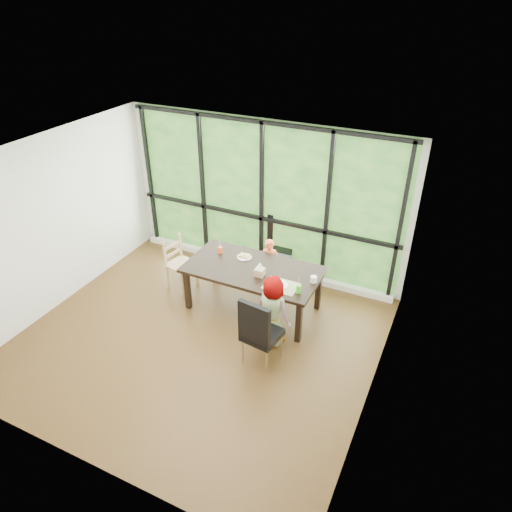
# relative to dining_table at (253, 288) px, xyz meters

# --- Properties ---
(ground) EXTENTS (5.00, 5.00, 0.00)m
(ground) POSITION_rel_dining_table_xyz_m (-0.39, -1.04, -0.38)
(ground) COLOR black
(ground) RESTS_ON ground
(back_wall) EXTENTS (5.00, 0.00, 5.00)m
(back_wall) POSITION_rel_dining_table_xyz_m (-0.39, 1.21, 0.98)
(back_wall) COLOR silver
(back_wall) RESTS_ON ground
(foliage_backdrop) EXTENTS (4.80, 0.02, 2.65)m
(foliage_backdrop) POSITION_rel_dining_table_xyz_m (-0.39, 1.19, 0.98)
(foliage_backdrop) COLOR #204A1D
(foliage_backdrop) RESTS_ON back_wall
(window_mullions) EXTENTS (4.80, 0.06, 2.65)m
(window_mullions) POSITION_rel_dining_table_xyz_m (-0.39, 1.15, 0.98)
(window_mullions) COLOR black
(window_mullions) RESTS_ON back_wall
(window_sill) EXTENTS (4.80, 0.12, 0.10)m
(window_sill) POSITION_rel_dining_table_xyz_m (-0.39, 1.11, -0.33)
(window_sill) COLOR silver
(window_sill) RESTS_ON ground
(dining_table) EXTENTS (2.12, 1.18, 0.75)m
(dining_table) POSITION_rel_dining_table_xyz_m (0.00, 0.00, 0.00)
(dining_table) COLOR black
(dining_table) RESTS_ON ground
(chair_window_leather) EXTENTS (0.58, 0.58, 1.08)m
(chair_window_leather) POSITION_rel_dining_table_xyz_m (-0.02, 1.08, 0.17)
(chair_window_leather) COLOR black
(chair_window_leather) RESTS_ON ground
(chair_interior_leather) EXTENTS (0.51, 0.51, 1.08)m
(chair_interior_leather) POSITION_rel_dining_table_xyz_m (0.63, -1.02, 0.17)
(chair_interior_leather) COLOR black
(chair_interior_leather) RESTS_ON ground
(chair_end_beech) EXTENTS (0.47, 0.49, 0.90)m
(chair_end_beech) POSITION_rel_dining_table_xyz_m (-1.34, 0.02, 0.08)
(chair_end_beech) COLOR tan
(chair_end_beech) RESTS_ON ground
(child_toddler) EXTENTS (0.38, 0.30, 0.91)m
(child_toddler) POSITION_rel_dining_table_xyz_m (-0.00, 0.64, 0.08)
(child_toddler) COLOR orange
(child_toddler) RESTS_ON ground
(child_older) EXTENTS (0.60, 0.46, 1.10)m
(child_older) POSITION_rel_dining_table_xyz_m (0.61, -0.60, 0.18)
(child_older) COLOR gray
(child_older) RESTS_ON ground
(placemat) EXTENTS (0.48, 0.36, 0.01)m
(placemat) POSITION_rel_dining_table_xyz_m (0.57, -0.25, 0.38)
(placemat) COLOR tan
(placemat) RESTS_ON dining_table
(plate_far) EXTENTS (0.23, 0.23, 0.01)m
(plate_far) POSITION_rel_dining_table_xyz_m (-0.26, 0.23, 0.38)
(plate_far) COLOR white
(plate_far) RESTS_ON dining_table
(plate_near) EXTENTS (0.27, 0.27, 0.02)m
(plate_near) POSITION_rel_dining_table_xyz_m (0.53, -0.25, 0.38)
(plate_near) COLOR white
(plate_near) RESTS_ON dining_table
(orange_cup) EXTENTS (0.07, 0.07, 0.11)m
(orange_cup) POSITION_rel_dining_table_xyz_m (-0.68, 0.19, 0.43)
(orange_cup) COLOR #F55619
(orange_cup) RESTS_ON dining_table
(green_cup) EXTENTS (0.08, 0.08, 0.12)m
(green_cup) POSITION_rel_dining_table_xyz_m (0.85, -0.29, 0.44)
(green_cup) COLOR #56DB29
(green_cup) RESTS_ON dining_table
(white_mug) EXTENTS (0.09, 0.09, 0.10)m
(white_mug) POSITION_rel_dining_table_xyz_m (0.96, 0.04, 0.42)
(white_mug) COLOR white
(white_mug) RESTS_ON dining_table
(tissue_box) EXTENTS (0.14, 0.14, 0.12)m
(tissue_box) POSITION_rel_dining_table_xyz_m (0.18, -0.13, 0.43)
(tissue_box) COLOR tan
(tissue_box) RESTS_ON dining_table
(crepe_rolls_far) EXTENTS (0.20, 0.12, 0.04)m
(crepe_rolls_far) POSITION_rel_dining_table_xyz_m (-0.26, 0.23, 0.41)
(crepe_rolls_far) COLOR tan
(crepe_rolls_far) RESTS_ON plate_far
(crepe_rolls_near) EXTENTS (0.05, 0.12, 0.04)m
(crepe_rolls_near) POSITION_rel_dining_table_xyz_m (0.53, -0.25, 0.41)
(crepe_rolls_near) COLOR tan
(crepe_rolls_near) RESTS_ON plate_near
(straw_white) EXTENTS (0.01, 0.04, 0.20)m
(straw_white) POSITION_rel_dining_table_xyz_m (-0.68, 0.19, 0.52)
(straw_white) COLOR white
(straw_white) RESTS_ON orange_cup
(straw_pink) EXTENTS (0.01, 0.04, 0.20)m
(straw_pink) POSITION_rel_dining_table_xyz_m (0.85, -0.29, 0.54)
(straw_pink) COLOR pink
(straw_pink) RESTS_ON green_cup
(tissue) EXTENTS (0.12, 0.12, 0.11)m
(tissue) POSITION_rel_dining_table_xyz_m (0.18, -0.13, 0.55)
(tissue) COLOR white
(tissue) RESTS_ON tissue_box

